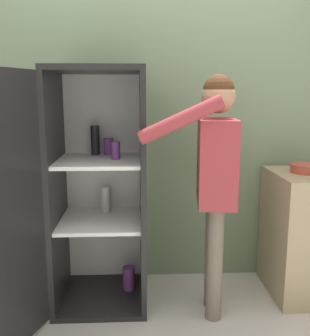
# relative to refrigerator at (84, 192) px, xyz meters

# --- Properties ---
(wall_back) EXTENTS (7.00, 0.06, 2.55)m
(wall_back) POSITION_rel_refrigerator_xyz_m (0.43, 0.45, 0.47)
(wall_back) COLOR gray
(wall_back) RESTS_ON ground_plane
(refrigerator) EXTENTS (0.88, 1.22, 1.61)m
(refrigerator) POSITION_rel_refrigerator_xyz_m (0.00, 0.00, 0.00)
(refrigerator) COLOR black
(refrigerator) RESTS_ON ground_plane
(person) EXTENTS (0.64, 0.54, 1.56)m
(person) POSITION_rel_refrigerator_xyz_m (0.84, -0.13, 0.19)
(person) COLOR #726656
(person) RESTS_ON ground_plane
(bowl) EXTENTS (0.21, 0.21, 0.06)m
(bowl) POSITION_rel_refrigerator_xyz_m (1.53, 0.12, 0.12)
(bowl) COLOR #B24738
(bowl) RESTS_ON counter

